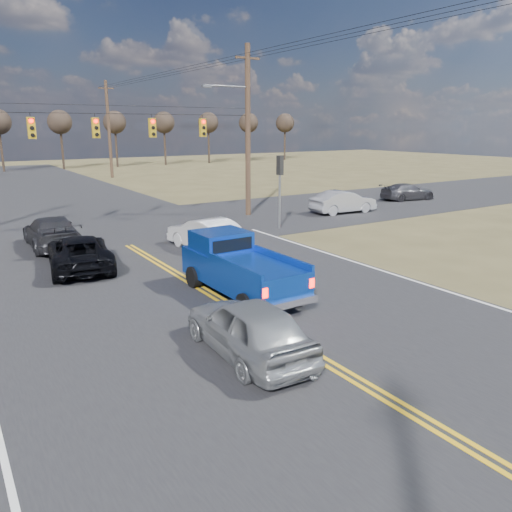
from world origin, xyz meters
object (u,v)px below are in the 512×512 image
dgrey_car_queue (52,232)px  pickup_truck (239,267)px  silver_suv (248,327)px  cross_car_east_far (408,192)px  white_car_queue (206,234)px  black_suv (80,253)px  cross_car_east_near (343,202)px

dgrey_car_queue → pickup_truck: bearing=111.8°
silver_suv → cross_car_east_far: 28.72m
pickup_truck → cross_car_east_far: size_ratio=1.21×
white_car_queue → dgrey_car_queue: 7.06m
pickup_truck → black_suv: bearing=120.7°
pickup_truck → dgrey_car_queue: pickup_truck is taller
silver_suv → cross_car_east_far: (23.89, 15.93, -0.10)m
dgrey_car_queue → cross_car_east_near: 17.58m
white_car_queue → dgrey_car_queue: dgrey_car_queue is taller
white_car_queue → cross_car_east_far: white_car_queue is taller
white_car_queue → dgrey_car_queue: size_ratio=0.88×
silver_suv → cross_car_east_near: silver_suv is taller
dgrey_car_queue → cross_car_east_far: 25.68m
black_suv → cross_car_east_near: bearing=-157.5°
cross_car_east_near → cross_car_east_far: size_ratio=1.02×
silver_suv → dgrey_car_queue: silver_suv is taller
silver_suv → cross_car_east_near: 21.26m
silver_suv → cross_car_east_far: bearing=-143.8°
silver_suv → black_suv: (-1.53, 9.91, -0.06)m
black_suv → silver_suv: bearing=107.6°
silver_suv → black_suv: 10.03m
pickup_truck → black_suv: pickup_truck is taller
silver_suv → cross_car_east_near: (15.85, 14.16, -0.01)m
pickup_truck → cross_car_east_near: 17.11m
silver_suv → white_car_queue: 10.88m
cross_car_east_far → cross_car_east_near: bearing=111.7°
silver_suv → white_car_queue: silver_suv is taller
pickup_truck → silver_suv: 4.51m
black_suv → dgrey_car_queue: 4.29m
pickup_truck → white_car_queue: pickup_truck is taller
black_suv → cross_car_east_near: cross_car_east_near is taller
silver_suv → black_suv: bearing=-78.7°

